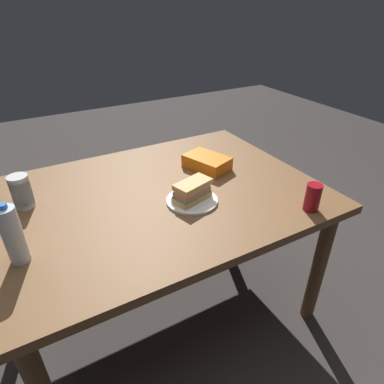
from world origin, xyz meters
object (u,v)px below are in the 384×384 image
sandwich (192,191)px  water_bottle_tall (13,235)px  dining_table (160,208)px  soda_can_red (313,197)px  plastic_cup_stack (21,192)px  chip_bag (207,162)px  paper_plate (192,200)px

sandwich → water_bottle_tall: 0.71m
dining_table → soda_can_red: soda_can_red is taller
dining_table → plastic_cup_stack: (-0.56, 0.18, 0.16)m
water_bottle_tall → plastic_cup_stack: size_ratio=1.56×
chip_bag → sandwich: bearing=117.7°
paper_plate → water_bottle_tall: size_ratio=0.99×
plastic_cup_stack → soda_can_red: bearing=-30.4°
paper_plate → chip_bag: bearing=47.3°
sandwich → plastic_cup_stack: size_ratio=1.33×
chip_bag → water_bottle_tall: 0.98m
sandwich → chip_bag: sandwich is taller
plastic_cup_stack → water_bottle_tall: bearing=-98.0°
dining_table → paper_plate: 0.20m
paper_plate → water_bottle_tall: water_bottle_tall is taller
dining_table → water_bottle_tall: (-0.61, -0.18, 0.20)m
soda_can_red → chip_bag: soda_can_red is taller
water_bottle_tall → plastic_cup_stack: water_bottle_tall is taller
paper_plate → plastic_cup_stack: bearing=153.7°
dining_table → chip_bag: chip_bag is taller
paper_plate → water_bottle_tall: (-0.71, -0.04, 0.10)m
paper_plate → water_bottle_tall: 0.72m
dining_table → chip_bag: size_ratio=6.42×
paper_plate → sandwich: sandwich is taller
soda_can_red → dining_table: bearing=138.7°
sandwich → plastic_cup_stack: plastic_cup_stack is taller
dining_table → plastic_cup_stack: size_ratio=9.91×
dining_table → paper_plate: bearing=-56.6°
dining_table → paper_plate: paper_plate is taller
plastic_cup_stack → sandwich: bearing=-26.0°
paper_plate → chip_bag: (0.23, 0.25, 0.03)m
soda_can_red → water_bottle_tall: water_bottle_tall is taller
chip_bag → plastic_cup_stack: 0.89m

